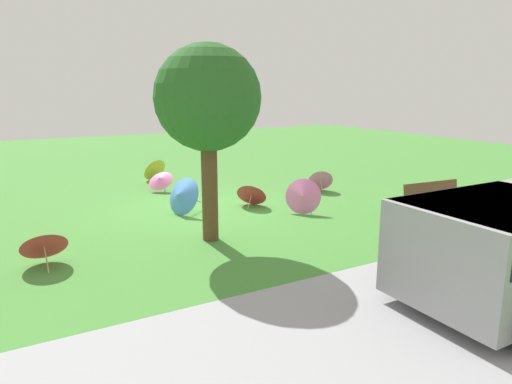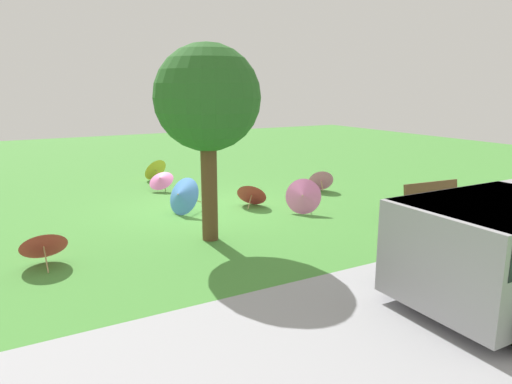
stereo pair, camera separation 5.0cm
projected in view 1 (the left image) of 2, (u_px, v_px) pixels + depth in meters
The scene contains 11 objects.
ground at pixel (202, 210), 11.95m from camera, with size 40.00×40.00×0.00m, color #478C38.
road_strip at pixel (413, 329), 6.08m from camera, with size 40.00×4.01×0.01m, color #9E9EA3.
park_bench at pixel (426, 199), 11.16m from camera, with size 1.64×0.62×0.90m.
shade_tree at pixel (208, 100), 9.04m from camera, with size 2.08×2.08×3.91m.
parasol_red_0 at pixel (43, 243), 8.16m from camera, with size 0.81×0.79×0.77m.
parasol_pink_0 at pixel (303, 196), 11.54m from camera, with size 0.96×0.93×0.89m.
parasol_red_1 at pixel (252, 193), 12.28m from camera, with size 0.99×0.99×0.70m.
parasol_pink_1 at pixel (160, 179), 13.94m from camera, with size 1.01×1.01×0.65m.
parasol_yellow_0 at pixel (153, 169), 15.67m from camera, with size 0.94×0.92×0.78m.
parasol_pink_2 at pixel (320, 179), 14.08m from camera, with size 0.89×0.80×0.72m.
parasol_blue_0 at pixel (181, 195), 11.44m from camera, with size 1.08×1.11×0.96m.
Camera 1 is at (4.50, 10.73, 3.08)m, focal length 32.91 mm.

